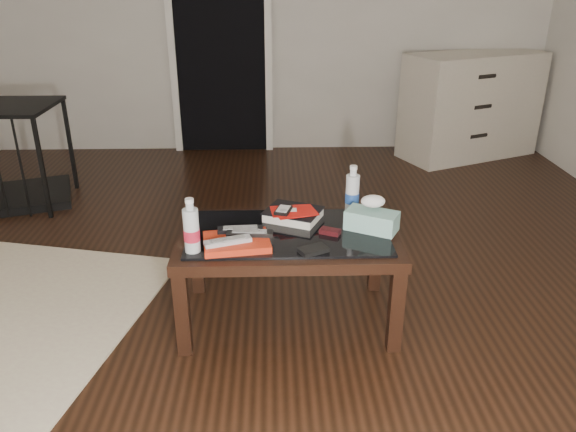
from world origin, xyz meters
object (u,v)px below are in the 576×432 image
(dresser, at_px, (471,106))
(textbook, at_px, (293,214))
(water_bottle_right, at_px, (352,189))
(tissue_box, at_px, (372,221))
(coffee_table, at_px, (288,244))
(water_bottle_left, at_px, (191,225))

(dresser, distance_m, textbook, 2.94)
(water_bottle_right, xyz_separation_m, tissue_box, (0.06, -0.20, -0.07))
(coffee_table, distance_m, water_bottle_left, 0.48)
(coffee_table, bearing_deg, tissue_box, 1.31)
(textbook, bearing_deg, dresser, 79.56)
(water_bottle_left, relative_size, water_bottle_right, 1.00)
(water_bottle_right, bearing_deg, water_bottle_left, -151.49)
(water_bottle_right, relative_size, tissue_box, 1.03)
(dresser, height_order, tissue_box, dresser)
(coffee_table, relative_size, dresser, 0.77)
(coffee_table, xyz_separation_m, water_bottle_right, (0.32, 0.21, 0.18))
(coffee_table, distance_m, water_bottle_right, 0.42)
(textbook, xyz_separation_m, water_bottle_left, (-0.44, -0.32, 0.10))
(textbook, xyz_separation_m, tissue_box, (0.35, -0.13, 0.02))
(dresser, bearing_deg, water_bottle_left, -150.75)
(coffee_table, xyz_separation_m, tissue_box, (0.38, 0.01, 0.11))
(textbook, bearing_deg, water_bottle_left, -119.75)
(dresser, height_order, water_bottle_right, dresser)
(coffee_table, distance_m, tissue_box, 0.40)
(water_bottle_left, xyz_separation_m, tissue_box, (0.79, 0.19, -0.07))
(tissue_box, bearing_deg, coffee_table, -150.72)
(dresser, relative_size, water_bottle_right, 5.46)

